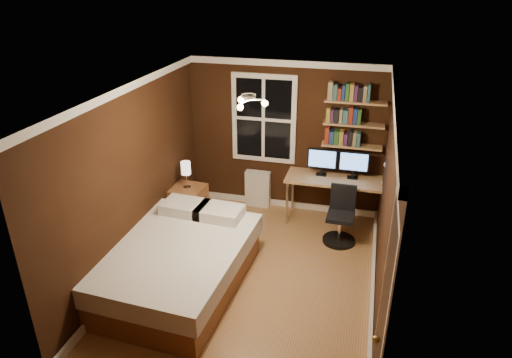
% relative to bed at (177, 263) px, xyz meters
% --- Properties ---
extents(floor, '(4.20, 4.20, 0.00)m').
position_rel_bed_xyz_m(floor, '(0.88, 0.40, -0.32)').
color(floor, brown).
rests_on(floor, ground).
extents(wall_back, '(3.20, 0.04, 2.50)m').
position_rel_bed_xyz_m(wall_back, '(0.88, 2.50, 0.93)').
color(wall_back, black).
rests_on(wall_back, ground).
extents(wall_left, '(0.04, 4.20, 2.50)m').
position_rel_bed_xyz_m(wall_left, '(-0.72, 0.40, 0.93)').
color(wall_left, black).
rests_on(wall_left, ground).
extents(wall_right, '(0.04, 4.20, 2.50)m').
position_rel_bed_xyz_m(wall_right, '(2.48, 0.40, 0.93)').
color(wall_right, black).
rests_on(wall_right, ground).
extents(ceiling, '(3.20, 4.20, 0.02)m').
position_rel_bed_xyz_m(ceiling, '(0.88, 0.40, 2.18)').
color(ceiling, white).
rests_on(ceiling, wall_back).
extents(window, '(1.06, 0.06, 1.46)m').
position_rel_bed_xyz_m(window, '(0.53, 2.46, 1.23)').
color(window, white).
rests_on(window, wall_back).
extents(door, '(0.03, 0.82, 2.05)m').
position_rel_bed_xyz_m(door, '(2.47, -1.15, 0.70)').
color(door, black).
rests_on(door, ground).
extents(door_knob, '(0.06, 0.06, 0.06)m').
position_rel_bed_xyz_m(door_knob, '(2.43, -1.45, 0.68)').
color(door_knob, gold).
rests_on(door_knob, door).
extents(ceiling_fixture, '(0.44, 0.44, 0.18)m').
position_rel_bed_xyz_m(ceiling_fixture, '(0.88, 0.30, 2.08)').
color(ceiling_fixture, beige).
rests_on(ceiling_fixture, ceiling).
extents(bookshelf_lower, '(0.92, 0.22, 0.03)m').
position_rel_bed_xyz_m(bookshelf_lower, '(1.96, 2.38, 0.93)').
color(bookshelf_lower, tan).
rests_on(bookshelf_lower, wall_back).
extents(books_row_lower, '(0.48, 0.16, 0.23)m').
position_rel_bed_xyz_m(books_row_lower, '(1.96, 2.38, 1.06)').
color(books_row_lower, maroon).
rests_on(books_row_lower, bookshelf_lower).
extents(bookshelf_middle, '(0.92, 0.22, 0.03)m').
position_rel_bed_xyz_m(bookshelf_middle, '(1.96, 2.38, 1.28)').
color(bookshelf_middle, tan).
rests_on(bookshelf_middle, wall_back).
extents(books_row_middle, '(0.48, 0.16, 0.23)m').
position_rel_bed_xyz_m(books_row_middle, '(1.96, 2.38, 1.41)').
color(books_row_middle, navy).
rests_on(books_row_middle, bookshelf_middle).
extents(bookshelf_upper, '(0.92, 0.22, 0.03)m').
position_rel_bed_xyz_m(bookshelf_upper, '(1.96, 2.38, 1.63)').
color(bookshelf_upper, tan).
rests_on(bookshelf_upper, wall_back).
extents(books_row_upper, '(0.60, 0.16, 0.23)m').
position_rel_bed_xyz_m(books_row_upper, '(1.96, 2.38, 1.76)').
color(books_row_upper, '#295825').
rests_on(books_row_upper, bookshelf_upper).
extents(bed, '(1.74, 2.32, 0.76)m').
position_rel_bed_xyz_m(bed, '(0.00, 0.00, 0.00)').
color(bed, brown).
rests_on(bed, ground).
extents(nightstand, '(0.54, 0.54, 0.63)m').
position_rel_bed_xyz_m(nightstand, '(-0.48, 1.53, -0.01)').
color(nightstand, brown).
rests_on(nightstand, ground).
extents(bedside_lamp, '(0.15, 0.15, 0.43)m').
position_rel_bed_xyz_m(bedside_lamp, '(-0.48, 1.53, 0.52)').
color(bedside_lamp, beige).
rests_on(bedside_lamp, nightstand).
extents(radiator, '(0.43, 0.15, 0.64)m').
position_rel_bed_xyz_m(radiator, '(0.45, 2.38, -0.00)').
color(radiator, silver).
rests_on(radiator, ground).
extents(desk, '(1.60, 0.60, 0.76)m').
position_rel_bed_xyz_m(desk, '(1.79, 2.18, 0.37)').
color(desk, tan).
rests_on(desk, ground).
extents(monitor_left, '(0.47, 0.12, 0.44)m').
position_rel_bed_xyz_m(monitor_left, '(1.53, 2.26, 0.66)').
color(monitor_left, black).
rests_on(monitor_left, desk).
extents(monitor_right, '(0.47, 0.12, 0.44)m').
position_rel_bed_xyz_m(monitor_right, '(2.02, 2.26, 0.66)').
color(monitor_right, black).
rests_on(monitor_right, desk).
extents(desk_lamp, '(0.14, 0.32, 0.44)m').
position_rel_bed_xyz_m(desk_lamp, '(2.51, 2.10, 0.66)').
color(desk_lamp, silver).
rests_on(desk_lamp, desk).
extents(office_chair, '(0.48, 0.48, 0.88)m').
position_rel_bed_xyz_m(office_chair, '(1.92, 1.60, -0.00)').
color(office_chair, black).
rests_on(office_chair, ground).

